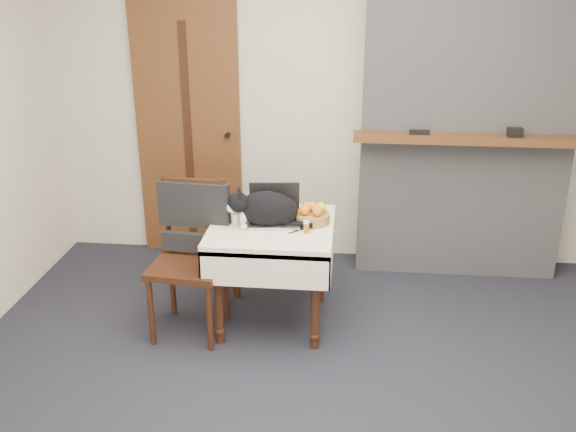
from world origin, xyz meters
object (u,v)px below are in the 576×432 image
Objects in this scene: side_table at (272,240)px; laptop at (274,212)px; door at (189,133)px; chair at (192,236)px; fruit_basket at (312,215)px; cream_jar at (235,218)px; pill_bottle at (306,227)px; cat at (268,209)px.

laptop is at bearing 82.73° from side_table.
chair is (0.29, -1.18, -0.36)m from door.
chair is (-0.75, -0.14, -0.12)m from fruit_basket.
door reaches higher than laptop.
laptop is 0.24m from fruit_basket.
chair is (-0.27, -0.08, -0.10)m from cream_jar.
pill_bottle is (0.46, -0.11, 0.01)m from cream_jar.
fruit_basket is (0.24, -0.00, -0.01)m from laptop.
laptop is 4.50× the size of pill_bottle.
side_table is 0.18m from laptop.
side_table is 0.28m from cream_jar.
fruit_basket is 0.23× the size of chair.
door is at bearing 135.32° from fruit_basket.
door is 2.56× the size of side_table.
chair is at bearing 172.33° from cat.
cat is (-0.02, -0.02, 0.22)m from side_table.
pill_bottle is 0.35× the size of fruit_basket.
cat reaches higher than laptop.
pill_bottle is at bearing 2.67° from chair.
fruit_basket is (0.27, 0.08, -0.06)m from cat.
cat is 2.42× the size of fruit_basket.
cat is 7.02× the size of pill_bottle.
side_table is at bearing 14.70° from chair.
laptop reaches higher than cream_jar.
fruit_basket is at bearing 0.20° from cat.
door is at bearing 130.31° from pill_bottle.
cat is at bearing -55.13° from door.
laptop is at bearing 141.46° from pill_bottle.
chair is at bearing -169.39° from fruit_basket.
cat is at bearing 12.63° from chair.
cat is 8.07× the size of cream_jar.
pill_bottle is at bearing -49.69° from door.
fruit_basket reaches higher than pill_bottle.
cream_jar is (0.56, -1.09, -0.27)m from door.
pill_bottle is (0.22, -0.17, -0.02)m from laptop.
side_table is 0.30m from fruit_basket.
cat is (0.77, -1.11, -0.19)m from door.
cat reaches higher than side_table.
chair is at bearing -169.94° from laptop.
cream_jar is (-0.24, -0.06, -0.03)m from laptop.
cream_jar is 0.48m from pill_bottle.
door is 1.41m from side_table.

